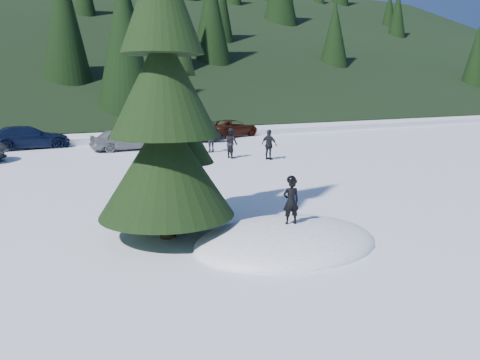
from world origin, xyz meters
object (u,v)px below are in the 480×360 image
spruce_tall (164,98)px  car_3 (28,137)px  car_5 (190,132)px  child_skier (291,201)px  car_6 (231,128)px  car_4 (125,139)px  spruce_short (181,142)px  adult_1 (269,145)px  adult_0 (231,143)px  adult_2 (211,136)px

spruce_tall → car_3: 20.45m
car_3 → car_5: 9.97m
child_skier → car_6: bearing=-99.2°
car_6 → car_4: bearing=94.6°
spruce_tall → spruce_short: bearing=54.5°
child_skier → adult_1: bearing=-104.8°
spruce_tall → car_3: bearing=92.4°
car_6 → car_5: bearing=96.4°
adult_0 → adult_2: bearing=-5.3°
spruce_tall → spruce_short: 2.11m
child_skier → car_5: 21.47m
adult_0 → car_6: (5.39, 9.65, -0.14)m
spruce_short → adult_0: (6.79, 9.39, -1.33)m
child_skier → adult_0: bearing=-96.8°
child_skier → adult_0: 13.82m
adult_2 → adult_0: bearing=87.5°
adult_1 → car_4: 8.96m
adult_1 → spruce_tall: bearing=112.5°
spruce_short → car_4: bearing=79.1°
spruce_tall → spruce_short: (1.00, 1.40, -1.22)m
car_4 → child_skier: bearing=176.7°
adult_0 → adult_1: (1.34, -1.50, -0.01)m
child_skier → adult_0: (5.53, 12.66, -0.23)m
car_3 → car_4: 6.01m
adult_0 → car_3: (-8.63, 9.47, -0.09)m
spruce_tall → adult_0: spruce_tall is taller
child_skier → car_5: size_ratio=0.25×
adult_2 → car_3: bearing=-40.2°
adult_1 → car_3: adult_1 is taller
spruce_short → adult_2: bearing=60.1°
spruce_tall → car_5: 20.75m
spruce_short → child_skier: size_ratio=5.13×
adult_2 → car_5: 5.37m
child_skier → car_6: 24.84m
child_skier → adult_2: (5.58, 15.15, -0.10)m
spruce_tall → adult_2: (7.84, 13.28, -2.42)m
child_skier → car_4: (1.65, 18.44, -0.35)m
car_5 → car_4: bearing=127.5°
adult_0 → car_3: adult_0 is taller
spruce_tall → adult_2: spruce_tall is taller
spruce_short → child_skier: (1.26, -3.27, -1.10)m
car_3 → car_5: same height
spruce_short → car_5: spruce_short is taller
adult_0 → adult_2: (0.05, 2.49, 0.13)m
adult_1 → adult_2: bearing=-5.1°
car_3 → car_6: bearing=-93.4°
spruce_tall → adult_1: spruce_tall is taller
adult_1 → car_6: bearing=-42.9°
child_skier → car_4: 18.52m
child_skier → car_3: child_skier is taller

